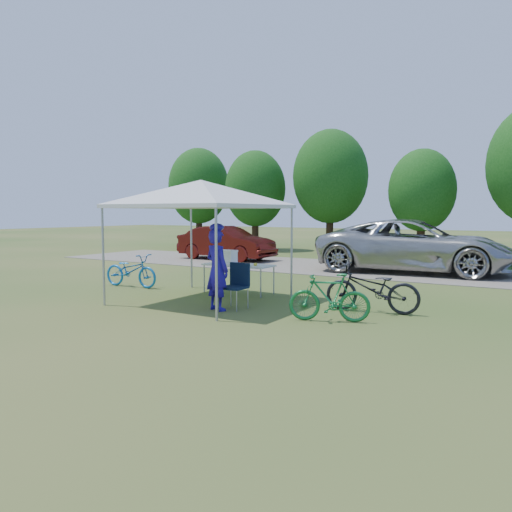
% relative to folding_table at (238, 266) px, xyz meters
% --- Properties ---
extents(ground, '(100.00, 100.00, 0.00)m').
position_rel_folding_table_xyz_m(ground, '(-0.08, -1.38, -0.68)').
color(ground, '#2D5119').
rests_on(ground, ground).
extents(gravel_strip, '(24.00, 5.00, 0.02)m').
position_rel_folding_table_xyz_m(gravel_strip, '(-0.08, 6.62, -0.67)').
color(gravel_strip, gray).
rests_on(gravel_strip, ground).
extents(canopy, '(4.53, 4.53, 3.00)m').
position_rel_folding_table_xyz_m(canopy, '(-0.08, -1.38, 1.97)').
color(canopy, '#A5A5AA').
rests_on(canopy, ground).
extents(treeline, '(24.89, 4.28, 6.30)m').
position_rel_folding_table_xyz_m(treeline, '(-0.38, 12.67, 2.85)').
color(treeline, '#382314').
rests_on(treeline, ground).
extents(folding_table, '(1.76, 0.73, 0.72)m').
position_rel_folding_table_xyz_m(folding_table, '(0.00, 0.00, 0.00)').
color(folding_table, white).
rests_on(folding_table, ground).
extents(folding_chair, '(0.49, 0.50, 0.95)m').
position_rel_folding_table_xyz_m(folding_chair, '(1.05, -1.65, -0.12)').
color(folding_chair, '#0E1C33').
rests_on(folding_chair, ground).
extents(cooler, '(0.47, 0.32, 0.34)m').
position_rel_folding_table_xyz_m(cooler, '(-0.35, -0.00, 0.21)').
color(cooler, white).
rests_on(cooler, folding_table).
extents(ice_cream_cup, '(0.08, 0.08, 0.06)m').
position_rel_folding_table_xyz_m(ice_cream_cup, '(0.52, -0.05, 0.07)').
color(ice_cream_cup, yellow).
rests_on(ice_cream_cup, folding_table).
extents(cyclist, '(0.70, 0.55, 1.67)m').
position_rel_folding_table_xyz_m(cyclist, '(0.82, -2.04, 0.16)').
color(cyclist, '#1F118F').
rests_on(cyclist, ground).
extents(bike_blue, '(1.74, 0.71, 0.90)m').
position_rel_folding_table_xyz_m(bike_blue, '(-3.05, -0.65, -0.23)').
color(bike_blue, '#1467B3').
rests_on(bike_blue, ground).
extents(bike_green, '(1.55, 0.92, 0.90)m').
position_rel_folding_table_xyz_m(bike_green, '(3.21, -1.82, -0.23)').
color(bike_green, '#197335').
rests_on(bike_green, ground).
extents(bike_dark, '(1.95, 0.93, 0.98)m').
position_rel_folding_table_xyz_m(bike_dark, '(3.62, -0.62, -0.19)').
color(bike_dark, black).
rests_on(bike_dark, ground).
extents(minivan, '(6.59, 3.52, 1.76)m').
position_rel_folding_table_xyz_m(minivan, '(2.67, 6.58, 0.22)').
color(minivan, '#B2B2AD').
rests_on(minivan, gravel_strip).
extents(sedan, '(4.30, 1.59, 1.40)m').
position_rel_folding_table_xyz_m(sedan, '(-5.23, 6.96, 0.04)').
color(sedan, '#4B100C').
rests_on(sedan, gravel_strip).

